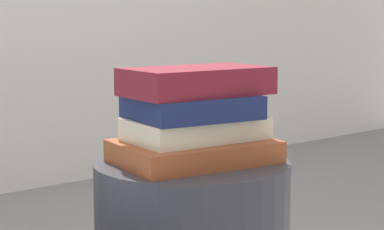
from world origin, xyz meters
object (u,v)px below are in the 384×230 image
at_px(book_navy, 193,107).
at_px(book_maroon, 196,81).
at_px(book_rust, 193,151).
at_px(book_cream, 194,128).

height_order(book_navy, book_maroon, book_maroon).
xyz_separation_m(book_navy, book_maroon, (0.01, 0.01, 0.05)).
xyz_separation_m(book_rust, book_navy, (0.00, 0.00, 0.09)).
bearing_deg(book_cream, book_rust, -130.19).
distance_m(book_cream, book_maroon, 0.09).
bearing_deg(book_rust, book_cream, 53.23).
bearing_deg(book_maroon, book_cream, 142.21).
height_order(book_rust, book_maroon, book_maroon).
relative_size(book_cream, book_navy, 1.15).
height_order(book_rust, book_cream, book_cream).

